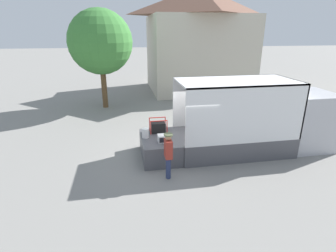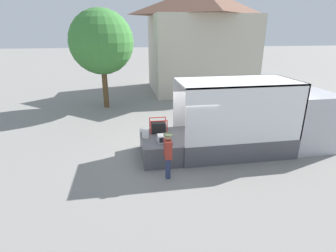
{
  "view_description": "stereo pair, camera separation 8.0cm",
  "coord_description": "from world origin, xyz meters",
  "px_view_note": "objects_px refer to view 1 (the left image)",
  "views": [
    {
      "loc": [
        -2.19,
        -9.89,
        4.99
      ],
      "look_at": [
        -0.47,
        -0.2,
        1.42
      ],
      "focal_mm": 28.0,
      "sensor_mm": 36.0,
      "label": 1
    },
    {
      "loc": [
        -2.11,
        -9.9,
        4.99
      ],
      "look_at": [
        -0.47,
        -0.2,
        1.42
      ],
      "focal_mm": 28.0,
      "sensor_mm": 36.0,
      "label": 2
    }
  ],
  "objects_px": {
    "orange_bucket": "(145,133)",
    "street_tree": "(100,42)",
    "box_truck": "(268,127)",
    "portable_generator": "(159,127)",
    "worker_person": "(168,151)",
    "microwave": "(164,138)"
  },
  "relations": [
    {
      "from": "orange_bucket",
      "to": "worker_person",
      "type": "bearing_deg",
      "value": -71.41
    },
    {
      "from": "portable_generator",
      "to": "street_tree",
      "type": "bearing_deg",
      "value": 109.17
    },
    {
      "from": "orange_bucket",
      "to": "street_tree",
      "type": "relative_size",
      "value": 0.06
    },
    {
      "from": "street_tree",
      "to": "portable_generator",
      "type": "bearing_deg",
      "value": -70.83
    },
    {
      "from": "portable_generator",
      "to": "street_tree",
      "type": "height_order",
      "value": "street_tree"
    },
    {
      "from": "orange_bucket",
      "to": "microwave",
      "type": "bearing_deg",
      "value": -40.08
    },
    {
      "from": "orange_bucket",
      "to": "worker_person",
      "type": "relative_size",
      "value": 0.23
    },
    {
      "from": "portable_generator",
      "to": "orange_bucket",
      "type": "xyz_separation_m",
      "value": [
        -0.62,
        -0.53,
        -0.03
      ]
    },
    {
      "from": "box_truck",
      "to": "orange_bucket",
      "type": "height_order",
      "value": "box_truck"
    },
    {
      "from": "box_truck",
      "to": "orange_bucket",
      "type": "relative_size",
      "value": 17.16
    },
    {
      "from": "orange_bucket",
      "to": "worker_person",
      "type": "xyz_separation_m",
      "value": [
        0.62,
        -1.84,
        -0.02
      ]
    },
    {
      "from": "orange_bucket",
      "to": "street_tree",
      "type": "xyz_separation_m",
      "value": [
        -2.02,
        8.15,
        3.25
      ]
    },
    {
      "from": "box_truck",
      "to": "worker_person",
      "type": "height_order",
      "value": "box_truck"
    },
    {
      "from": "box_truck",
      "to": "street_tree",
      "type": "bearing_deg",
      "value": 132.17
    },
    {
      "from": "box_truck",
      "to": "portable_generator",
      "type": "bearing_deg",
      "value": 172.81
    },
    {
      "from": "orange_bucket",
      "to": "street_tree",
      "type": "distance_m",
      "value": 9.0
    },
    {
      "from": "orange_bucket",
      "to": "street_tree",
      "type": "height_order",
      "value": "street_tree"
    },
    {
      "from": "microwave",
      "to": "portable_generator",
      "type": "relative_size",
      "value": 0.67
    },
    {
      "from": "box_truck",
      "to": "orange_bucket",
      "type": "distance_m",
      "value": 5.42
    },
    {
      "from": "worker_person",
      "to": "microwave",
      "type": "bearing_deg",
      "value": 87.49
    },
    {
      "from": "microwave",
      "to": "street_tree",
      "type": "height_order",
      "value": "street_tree"
    },
    {
      "from": "microwave",
      "to": "orange_bucket",
      "type": "height_order",
      "value": "orange_bucket"
    }
  ]
}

